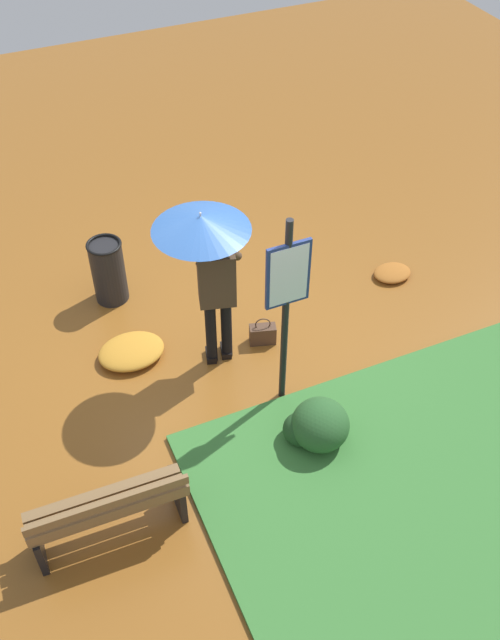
{
  "coord_description": "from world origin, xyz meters",
  "views": [
    {
      "loc": [
        1.93,
        5.4,
        5.93
      ],
      "look_at": [
        -0.17,
        0.55,
        0.85
      ],
      "focal_mm": 40.41,
      "sensor_mm": 36.0,
      "label": 1
    }
  ],
  "objects_px": {
    "info_sign_post": "(287,295)",
    "trash_bin": "(108,271)",
    "person_with_umbrella": "(208,252)",
    "park_bench": "(109,511)",
    "handbag": "(263,334)"
  },
  "relations": [
    {
      "from": "park_bench",
      "to": "info_sign_post",
      "type": "bearing_deg",
      "value": -157.04
    },
    {
      "from": "info_sign_post",
      "to": "park_bench",
      "type": "distance_m",
      "value": 2.51
    },
    {
      "from": "person_with_umbrella",
      "to": "info_sign_post",
      "type": "height_order",
      "value": "info_sign_post"
    },
    {
      "from": "trash_bin",
      "to": "person_with_umbrella",
      "type": "bearing_deg",
      "value": 116.93
    },
    {
      "from": "info_sign_post",
      "to": "park_bench",
      "type": "relative_size",
      "value": 1.64
    },
    {
      "from": "person_with_umbrella",
      "to": "trash_bin",
      "type": "xyz_separation_m",
      "value": [
        0.75,
        -1.48,
        -1.13
      ]
    },
    {
      "from": "park_bench",
      "to": "trash_bin",
      "type": "xyz_separation_m",
      "value": [
        -0.86,
        -3.14,
        0.02
      ]
    },
    {
      "from": "park_bench",
      "to": "handbag",
      "type": "bearing_deg",
      "value": -142.64
    },
    {
      "from": "park_bench",
      "to": "trash_bin",
      "type": "bearing_deg",
      "value": -105.37
    },
    {
      "from": "person_with_umbrella",
      "to": "trash_bin",
      "type": "height_order",
      "value": "person_with_umbrella"
    },
    {
      "from": "handbag",
      "to": "trash_bin",
      "type": "bearing_deg",
      "value": -46.19
    },
    {
      "from": "info_sign_post",
      "to": "trash_bin",
      "type": "distance_m",
      "value": 2.77
    },
    {
      "from": "park_bench",
      "to": "person_with_umbrella",
      "type": "bearing_deg",
      "value": -134.17
    },
    {
      "from": "trash_bin",
      "to": "park_bench",
      "type": "bearing_deg",
      "value": 74.63
    },
    {
      "from": "person_with_umbrella",
      "to": "park_bench",
      "type": "height_order",
      "value": "person_with_umbrella"
    }
  ]
}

